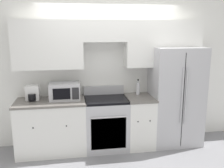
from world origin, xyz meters
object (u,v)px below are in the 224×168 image
(refrigerator, at_px, (175,96))
(microwave, at_px, (65,91))
(bottle, at_px, (138,88))
(oven_range, at_px, (106,123))

(refrigerator, distance_m, microwave, 1.98)
(microwave, xyz_separation_m, bottle, (1.31, 0.10, -0.03))
(oven_range, relative_size, refrigerator, 0.60)
(oven_range, bearing_deg, refrigerator, 2.31)
(oven_range, distance_m, bottle, 0.85)
(bottle, bearing_deg, refrigerator, -10.42)
(oven_range, xyz_separation_m, bottle, (0.61, 0.17, 0.56))
(bottle, bearing_deg, oven_range, -164.30)
(microwave, bearing_deg, refrigerator, -0.57)
(oven_range, xyz_separation_m, refrigerator, (1.27, 0.05, 0.43))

